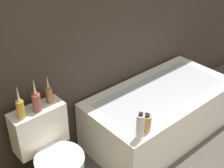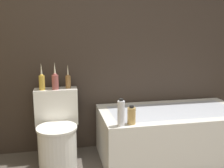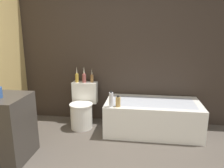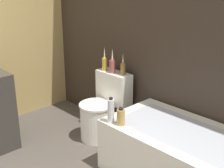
{
  "view_description": "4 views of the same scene",
  "coord_description": "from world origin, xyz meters",
  "px_view_note": "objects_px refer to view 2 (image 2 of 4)",
  "views": [
    {
      "loc": [
        -1.19,
        0.25,
        2.12
      ],
      "look_at": [
        0.08,
        1.7,
        0.93
      ],
      "focal_mm": 50.0,
      "sensor_mm": 36.0,
      "label": 1
    },
    {
      "loc": [
        -0.32,
        -0.58,
        1.3
      ],
      "look_at": [
        0.14,
        1.73,
        0.82
      ],
      "focal_mm": 42.0,
      "sensor_mm": 36.0,
      "label": 2
    },
    {
      "loc": [
        0.61,
        -1.51,
        1.6
      ],
      "look_at": [
        0.16,
        1.65,
        0.81
      ],
      "focal_mm": 35.0,
      "sensor_mm": 36.0,
      "label": 3
    },
    {
      "loc": [
        2.0,
        -0.26,
        1.77
      ],
      "look_at": [
        0.11,
        1.57,
        0.83
      ],
      "focal_mm": 50.0,
      "sensor_mm": 36.0,
      "label": 4
    }
  ],
  "objects_px": {
    "vase_silver": "(55,80)",
    "vase_bronze": "(68,80)",
    "toilet": "(57,133)",
    "shampoo_bottle_short": "(132,115)",
    "shampoo_bottle_tall": "(121,113)",
    "vase_gold": "(42,81)",
    "bathtub": "(172,133)"
  },
  "relations": [
    {
      "from": "bathtub",
      "to": "shampoo_bottle_short",
      "type": "xyz_separation_m",
      "value": [
        -0.52,
        -0.29,
        0.32
      ]
    },
    {
      "from": "vase_gold",
      "to": "shampoo_bottle_short",
      "type": "bearing_deg",
      "value": -33.96
    },
    {
      "from": "vase_bronze",
      "to": "vase_silver",
      "type": "bearing_deg",
      "value": -164.53
    },
    {
      "from": "toilet",
      "to": "shampoo_bottle_short",
      "type": "distance_m",
      "value": 0.78
    },
    {
      "from": "vase_gold",
      "to": "shampoo_bottle_tall",
      "type": "distance_m",
      "value": 0.89
    },
    {
      "from": "bathtub",
      "to": "toilet",
      "type": "height_order",
      "value": "toilet"
    },
    {
      "from": "vase_silver",
      "to": "shampoo_bottle_tall",
      "type": "height_order",
      "value": "vase_silver"
    },
    {
      "from": "toilet",
      "to": "vase_gold",
      "type": "distance_m",
      "value": 0.53
    },
    {
      "from": "bathtub",
      "to": "vase_gold",
      "type": "height_order",
      "value": "vase_gold"
    },
    {
      "from": "vase_gold",
      "to": "vase_silver",
      "type": "relative_size",
      "value": 0.99
    },
    {
      "from": "vase_bronze",
      "to": "shampoo_bottle_tall",
      "type": "height_order",
      "value": "vase_bronze"
    },
    {
      "from": "vase_silver",
      "to": "vase_bronze",
      "type": "height_order",
      "value": "vase_silver"
    },
    {
      "from": "toilet",
      "to": "vase_silver",
      "type": "height_order",
      "value": "vase_silver"
    },
    {
      "from": "vase_silver",
      "to": "shampoo_bottle_tall",
      "type": "distance_m",
      "value": 0.8
    },
    {
      "from": "toilet",
      "to": "shampoo_bottle_tall",
      "type": "xyz_separation_m",
      "value": [
        0.55,
        -0.39,
        0.29
      ]
    },
    {
      "from": "bathtub",
      "to": "vase_silver",
      "type": "distance_m",
      "value": 1.31
    },
    {
      "from": "toilet",
      "to": "vase_silver",
      "type": "relative_size",
      "value": 2.66
    },
    {
      "from": "bathtub",
      "to": "shampoo_bottle_tall",
      "type": "bearing_deg",
      "value": -152.83
    },
    {
      "from": "shampoo_bottle_short",
      "to": "shampoo_bottle_tall",
      "type": "bearing_deg",
      "value": -165.53
    },
    {
      "from": "vase_gold",
      "to": "shampoo_bottle_short",
      "type": "height_order",
      "value": "vase_gold"
    },
    {
      "from": "shampoo_bottle_tall",
      "to": "shampoo_bottle_short",
      "type": "distance_m",
      "value": 0.11
    },
    {
      "from": "vase_gold",
      "to": "toilet",
      "type": "bearing_deg",
      "value": -50.66
    },
    {
      "from": "bathtub",
      "to": "vase_bronze",
      "type": "xyz_separation_m",
      "value": [
        -1.04,
        0.26,
        0.55
      ]
    },
    {
      "from": "vase_silver",
      "to": "shampoo_bottle_tall",
      "type": "xyz_separation_m",
      "value": [
        0.55,
        -0.55,
        -0.2
      ]
    },
    {
      "from": "vase_gold",
      "to": "vase_bronze",
      "type": "bearing_deg",
      "value": 7.75
    },
    {
      "from": "toilet",
      "to": "vase_bronze",
      "type": "height_order",
      "value": "vase_bronze"
    },
    {
      "from": "vase_silver",
      "to": "vase_bronze",
      "type": "bearing_deg",
      "value": 15.47
    },
    {
      "from": "vase_gold",
      "to": "shampoo_bottle_tall",
      "type": "xyz_separation_m",
      "value": [
        0.67,
        -0.55,
        -0.2
      ]
    },
    {
      "from": "toilet",
      "to": "shampoo_bottle_short",
      "type": "xyz_separation_m",
      "value": [
        0.64,
        -0.36,
        0.26
      ]
    },
    {
      "from": "vase_bronze",
      "to": "shampoo_bottle_short",
      "type": "height_order",
      "value": "vase_bronze"
    },
    {
      "from": "bathtub",
      "to": "shampoo_bottle_short",
      "type": "relative_size",
      "value": 8.98
    },
    {
      "from": "vase_bronze",
      "to": "shampoo_bottle_short",
      "type": "distance_m",
      "value": 0.79
    }
  ]
}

